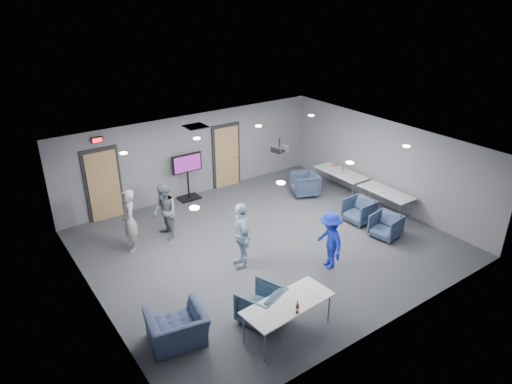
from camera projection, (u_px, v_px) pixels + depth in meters
floor at (267, 244)px, 12.33m from camera, size 9.00×9.00×0.00m
ceiling at (268, 149)px, 11.21m from camera, size 9.00×9.00×0.00m
wall_back at (194, 155)px, 14.74m from camera, size 9.00×0.02×2.70m
wall_front at (390, 271)px, 8.79m from camera, size 9.00×0.02×2.70m
wall_left at (92, 252)px, 9.41m from camera, size 0.02×8.00×2.70m
wall_right at (384, 163)px, 14.12m from camera, size 0.02×8.00×2.70m
door_left at (104, 185)px, 13.25m from camera, size 1.06×0.17×2.24m
door_right at (226, 156)px, 15.45m from camera, size 1.06×0.17×2.24m
exit_sign at (97, 140)px, 12.66m from camera, size 0.32×0.08×0.16m
hvac_diffuser at (196, 127)px, 13.03m from camera, size 0.60×0.60×0.03m
downlights at (268, 150)px, 11.21m from camera, size 6.18×3.78×0.02m
person_a at (129, 221)px, 11.72m from camera, size 0.55×0.70×1.70m
person_b at (165, 212)px, 12.31m from camera, size 0.64×0.80×1.58m
person_c at (241, 235)px, 11.06m from camera, size 0.71×1.08×1.70m
person_d at (330, 240)px, 11.04m from camera, size 0.76×1.06×1.48m
chair_right_a at (305, 184)px, 15.04m from camera, size 1.10×1.08×0.77m
chair_right_b at (359, 211)px, 13.34m from camera, size 0.82×0.80×0.71m
chair_right_c at (386, 226)px, 12.53m from camera, size 0.85×0.83×0.67m
chair_front_a at (261, 305)px, 9.38m from camera, size 1.06×1.07×0.77m
chair_front_b at (177, 328)px, 8.79m from camera, size 1.25×1.14×0.71m
table_right_a at (341, 173)px, 15.10m from camera, size 0.77×1.85×0.73m
table_right_b at (386, 193)px, 13.69m from camera, size 0.71×1.69×0.73m
table_front_left at (288, 304)px, 8.92m from camera, size 1.94×0.92×0.73m
bottle_front at (297, 309)px, 8.59m from camera, size 0.07×0.07×0.27m
bottle_right at (343, 171)px, 14.95m from camera, size 0.06×0.06×0.22m
snack_box at (334, 165)px, 15.57m from camera, size 0.19×0.12×0.04m
wrapper at (380, 192)px, 13.57m from camera, size 0.22×0.19×0.04m
tv_stand at (188, 174)px, 14.55m from camera, size 1.00×0.48×1.54m
projector at (279, 149)px, 12.13m from camera, size 0.45×0.41×0.36m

